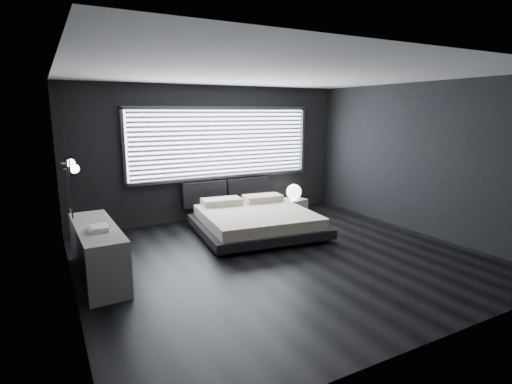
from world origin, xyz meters
TOP-DOWN VIEW (x-y plane):
  - room at (0.00, 0.00)m, footprint 6.04×6.00m
  - window at (0.20, 2.70)m, footprint 4.14×0.09m
  - headboard at (0.23, 2.64)m, footprint 1.96×0.16m
  - sconce_near at (-2.88, 0.05)m, footprint 0.18×0.11m
  - sconce_far at (-2.88, 0.65)m, footprint 0.18×0.11m
  - wall_art_upper at (-2.98, -0.55)m, footprint 0.01×0.48m
  - wall_art_lower at (-2.98, -0.30)m, footprint 0.01×0.48m
  - bed at (0.24, 1.29)m, footprint 2.40×2.31m
  - nightstand at (1.68, 2.24)m, footprint 0.64×0.56m
  - orb_lamp at (1.71, 2.22)m, footprint 0.34×0.34m
  - dresser at (-2.65, 0.53)m, footprint 0.57×1.86m
  - book_stack at (-2.64, 0.28)m, footprint 0.29×0.36m

SIDE VIEW (x-z plane):
  - nightstand at x=1.68m, z-range 0.00..0.33m
  - bed at x=0.24m, z-range -0.02..0.54m
  - dresser at x=-2.65m, z-range 0.00..0.74m
  - orb_lamp at x=1.71m, z-range 0.33..0.67m
  - headboard at x=0.23m, z-range 0.31..0.83m
  - book_stack at x=-2.64m, z-range 0.74..0.81m
  - wall_art_lower at x=-2.98m, z-range 1.14..1.62m
  - room at x=0.00m, z-range 0.00..2.80m
  - sconce_near at x=-2.88m, z-range 1.55..1.66m
  - sconce_far at x=-2.88m, z-range 1.55..1.66m
  - window at x=0.20m, z-range 0.85..2.37m
  - wall_art_upper at x=-2.98m, z-range 1.61..2.09m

